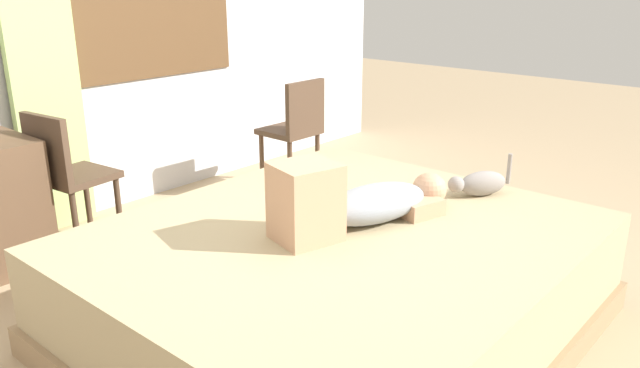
{
  "coord_description": "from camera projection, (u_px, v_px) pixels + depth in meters",
  "views": [
    {
      "loc": [
        -1.99,
        -1.54,
        1.61
      ],
      "look_at": [
        0.13,
        0.29,
        0.66
      ],
      "focal_mm": 35.13,
      "sensor_mm": 36.0,
      "label": 1
    }
  ],
  "objects": [
    {
      "name": "cat",
      "position": [
        480.0,
        183.0,
        3.22
      ],
      "size": [
        0.32,
        0.24,
        0.21
      ],
      "color": "gray",
      "rests_on": "bed"
    },
    {
      "name": "chair_spare",
      "position": [
        296.0,
        126.0,
        4.7
      ],
      "size": [
        0.39,
        0.39,
        0.86
      ],
      "color": "#4C3828",
      "rests_on": "ground"
    },
    {
      "name": "person_lying",
      "position": [
        358.0,
        202.0,
        2.83
      ],
      "size": [
        0.94,
        0.47,
        0.34
      ],
      "color": "#8C939E",
      "rests_on": "bed"
    },
    {
      "name": "ground_plane",
      "position": [
        348.0,
        339.0,
        2.89
      ],
      "size": [
        16.0,
        16.0,
        0.0
      ],
      "primitive_type": "plane",
      "color": "tan"
    },
    {
      "name": "bed",
      "position": [
        339.0,
        282.0,
        2.89
      ],
      "size": [
        2.21,
        1.93,
        0.51
      ],
      "color": "#997A56",
      "rests_on": "ground"
    },
    {
      "name": "chair_by_desk",
      "position": [
        66.0,
        172.0,
        3.64
      ],
      "size": [
        0.42,
        0.42,
        0.86
      ],
      "color": "#4C3828",
      "rests_on": "ground"
    },
    {
      "name": "curtain_left",
      "position": [
        38.0,
        33.0,
        3.79
      ],
      "size": [
        0.44,
        0.06,
        2.52
      ],
      "primitive_type": "cube",
      "color": "#ADCC75",
      "rests_on": "ground"
    }
  ]
}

